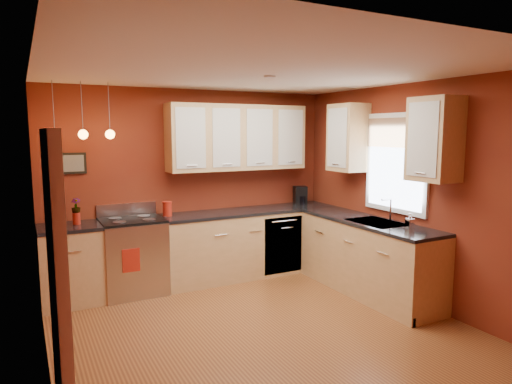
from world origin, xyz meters
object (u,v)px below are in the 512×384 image
red_canister (167,209)px  soap_pump (410,221)px  gas_range (133,256)px  coffee_maker (300,196)px  sink (377,224)px

red_canister → soap_pump: red_canister is taller
gas_range → red_canister: 0.73m
soap_pump → coffee_maker: bearing=93.5°
sink → coffee_maker: 1.63m
soap_pump → gas_range: bearing=144.0°
gas_range → red_canister: (0.47, 0.06, 0.56)m
sink → red_canister: bearing=144.1°
gas_range → coffee_maker: 2.64m
coffee_maker → soap_pump: 2.08m
sink → coffee_maker: bearing=91.9°
red_canister → coffee_maker: 2.10m
sink → soap_pump: (0.07, -0.46, 0.11)m
gas_range → coffee_maker: bearing=2.8°
red_canister → soap_pump: 3.00m
gas_range → red_canister: size_ratio=5.79×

